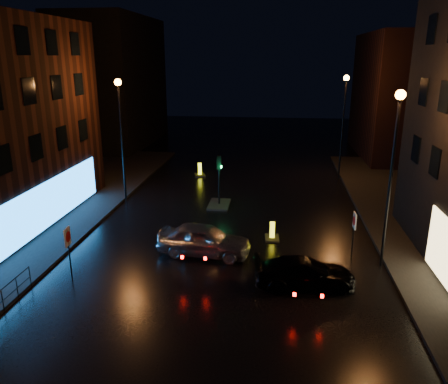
% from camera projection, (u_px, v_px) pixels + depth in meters
% --- Properties ---
extents(ground, '(120.00, 120.00, 0.00)m').
position_uv_depth(ground, '(202.00, 326.00, 16.47)').
color(ground, black).
rests_on(ground, ground).
extents(building_far_left, '(8.00, 16.00, 14.00)m').
position_uv_depth(building_far_left, '(114.00, 82.00, 49.43)').
color(building_far_left, black).
rests_on(building_far_left, ground).
extents(building_far_right, '(8.00, 14.00, 12.00)m').
position_uv_depth(building_far_right, '(404.00, 96.00, 43.32)').
color(building_far_right, black).
rests_on(building_far_right, ground).
extents(street_lamp_lfar, '(0.44, 0.44, 8.37)m').
position_uv_depth(street_lamp_lfar, '(121.00, 122.00, 29.00)').
color(street_lamp_lfar, black).
rests_on(street_lamp_lfar, ground).
extents(street_lamp_rnear, '(0.44, 0.44, 8.37)m').
position_uv_depth(street_lamp_rnear, '(394.00, 153.00, 19.62)').
color(street_lamp_rnear, black).
rests_on(street_lamp_rnear, ground).
extents(street_lamp_rfar, '(0.44, 0.44, 8.37)m').
position_uv_depth(street_lamp_rfar, '(344.00, 111.00, 34.79)').
color(street_lamp_rfar, black).
rests_on(street_lamp_rfar, ground).
extents(traffic_signal, '(1.40, 2.40, 3.45)m').
position_uv_depth(traffic_signal, '(219.00, 198.00, 29.74)').
color(traffic_signal, black).
rests_on(traffic_signal, ground).
extents(silver_hatchback, '(4.94, 2.48, 1.62)m').
position_uv_depth(silver_hatchback, '(204.00, 240.00, 22.24)').
color(silver_hatchback, '#B6B8BF').
rests_on(silver_hatchback, ground).
extents(dark_sedan, '(4.62, 2.29, 1.29)m').
position_uv_depth(dark_sedan, '(304.00, 273.00, 19.16)').
color(dark_sedan, black).
rests_on(dark_sedan, ground).
extents(bollard_near, '(0.83, 1.18, 1.00)m').
position_uv_depth(bollard_near, '(272.00, 235.00, 24.30)').
color(bollard_near, black).
rests_on(bollard_near, ground).
extents(bollard_far, '(1.15, 1.43, 1.09)m').
position_uv_depth(bollard_far, '(200.00, 173.00, 37.29)').
color(bollard_far, black).
rests_on(bollard_far, ground).
extents(road_sign_left, '(0.12, 0.61, 2.53)m').
position_uv_depth(road_sign_left, '(68.00, 241.00, 19.35)').
color(road_sign_left, black).
rests_on(road_sign_left, ground).
extents(road_sign_right, '(0.09, 0.59, 2.42)m').
position_uv_depth(road_sign_right, '(354.00, 225.00, 21.51)').
color(road_sign_right, black).
rests_on(road_sign_right, ground).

